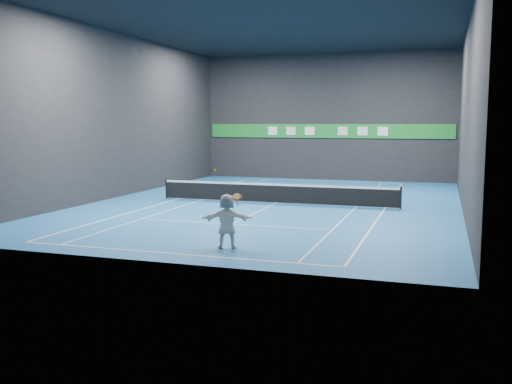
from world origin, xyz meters
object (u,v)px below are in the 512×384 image
(tennis_net, at_px, (276,193))
(tennis_ball, at_px, (215,170))
(player, at_px, (227,221))
(tennis_racket, at_px, (237,198))

(tennis_net, bearing_deg, tennis_ball, -84.52)
(player, xyz_separation_m, tennis_racket, (0.35, 0.05, 0.76))
(tennis_racket, bearing_deg, player, -172.13)
(player, height_order, tennis_ball, tennis_ball)
(tennis_racket, bearing_deg, tennis_net, 99.47)
(tennis_ball, height_order, tennis_net, tennis_ball)
(tennis_ball, distance_m, tennis_racket, 1.16)
(player, relative_size, tennis_ball, 27.47)
(player, height_order, tennis_net, player)
(player, bearing_deg, tennis_racket, 169.48)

